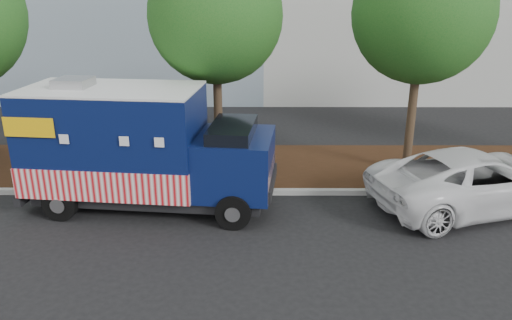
{
  "coord_description": "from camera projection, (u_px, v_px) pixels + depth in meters",
  "views": [
    {
      "loc": [
        1.74,
        -11.66,
        5.68
      ],
      "look_at": [
        1.69,
        0.6,
        1.32
      ],
      "focal_mm": 35.0,
      "sensor_mm": 36.0,
      "label": 1
    }
  ],
  "objects": [
    {
      "name": "tree_c",
      "position": [
        422.0,
        14.0,
        14.09
      ],
      "size": [
        3.98,
        3.98,
        6.86
      ],
      "color": "#38281C",
      "rests_on": "ground"
    },
    {
      "name": "food_truck",
      "position": [
        137.0,
        151.0,
        13.01
      ],
      "size": [
        6.71,
        3.08,
        3.42
      ],
      "rotation": [
        0.0,
        0.0,
        -0.11
      ],
      "color": "black",
      "rests_on": "ground"
    },
    {
      "name": "ground",
      "position": [
        191.0,
        216.0,
        12.9
      ],
      "size": [
        120.0,
        120.0,
        0.0
      ],
      "primitive_type": "plane",
      "color": "black",
      "rests_on": "ground"
    },
    {
      "name": "sign_post",
      "position": [
        65.0,
        151.0,
        14.12
      ],
      "size": [
        0.06,
        0.06,
        2.4
      ],
      "primitive_type": "cube",
      "color": "#473828",
      "rests_on": "ground"
    },
    {
      "name": "tree_b",
      "position": [
        216.0,
        17.0,
        14.11
      ],
      "size": [
        3.83,
        3.83,
        6.71
      ],
      "color": "#38281C",
      "rests_on": "ground"
    },
    {
      "name": "white_car",
      "position": [
        476.0,
        180.0,
        13.13
      ],
      "size": [
        6.14,
        4.09,
        1.57
      ],
      "primitive_type": "imported",
      "rotation": [
        0.0,
        0.0,
        1.86
      ],
      "color": "white",
      "rests_on": "ground"
    },
    {
      "name": "mulch_strip",
      "position": [
        204.0,
        166.0,
        16.17
      ],
      "size": [
        120.0,
        4.0,
        0.15
      ],
      "primitive_type": "cube",
      "color": "black",
      "rests_on": "ground"
    },
    {
      "name": "curb",
      "position": [
        197.0,
        192.0,
        14.19
      ],
      "size": [
        120.0,
        0.18,
        0.15
      ],
      "primitive_type": "cube",
      "color": "#9E9E99",
      "rests_on": "ground"
    }
  ]
}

